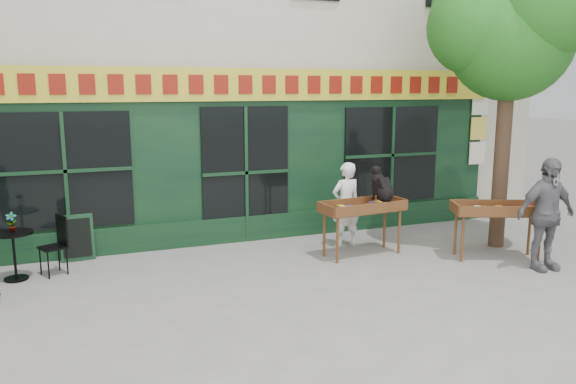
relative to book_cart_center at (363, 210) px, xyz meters
name	(u,v)px	position (x,y,z in m)	size (l,w,h in m)	color
ground	(290,278)	(-1.65, -0.70, -0.82)	(80.00, 80.00, 0.00)	slate
building	(199,1)	(-1.65, 5.28, 4.15)	(14.00, 7.26, 10.00)	beige
street_tree	(511,21)	(2.69, -0.34, 3.29)	(3.05, 2.90, 5.60)	#382619
book_cart_center	(363,210)	(0.00, 0.00, 0.00)	(1.55, 0.77, 0.99)	brown
dog	(382,183)	(0.35, -0.05, 0.47)	(0.34, 0.60, 0.60)	black
woman	(346,204)	(0.00, 0.65, -0.03)	(0.58, 0.38, 1.59)	white
book_cart_right	(498,212)	(2.09, -1.03, 0.00)	(1.62, 1.15, 0.99)	brown
man_right	(546,214)	(2.39, -1.78, 0.10)	(1.09, 0.45, 1.85)	slate
bistro_table	(14,246)	(-5.66, 0.76, -0.28)	(0.60, 0.60, 0.76)	black
bistro_chair_right	(58,240)	(-5.03, 0.84, -0.26)	(0.48, 0.48, 0.95)	black
potted_plant	(11,222)	(-5.66, 0.76, 0.10)	(0.16, 0.11, 0.31)	gray
chalkboard	(77,238)	(-4.74, 1.49, -0.42)	(0.57, 0.23, 0.79)	black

